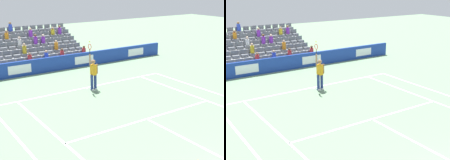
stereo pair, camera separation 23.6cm
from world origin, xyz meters
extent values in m
cube|color=white|center=(0.00, -11.89, 0.00)|extent=(10.97, 0.10, 0.01)
cube|color=white|center=(0.00, -6.40, 0.00)|extent=(8.23, 0.10, 0.01)
cube|color=white|center=(0.00, -3.20, 0.00)|extent=(0.10, 6.40, 0.01)
cube|color=white|center=(4.12, -5.95, 0.00)|extent=(0.10, 11.89, 0.01)
cube|color=white|center=(-4.12, -5.95, 0.00)|extent=(0.10, 11.89, 0.01)
cube|color=white|center=(5.49, -5.95, 0.00)|extent=(0.10, 11.89, 0.01)
cube|color=white|center=(0.00, -11.79, 0.00)|extent=(0.10, 0.20, 0.01)
cube|color=#193899|center=(0.00, -16.39, 0.51)|extent=(19.27, 0.20, 1.02)
cube|color=white|center=(-7.23, -16.28, 0.51)|extent=(1.54, 0.01, 0.57)
cube|color=white|center=(-2.41, -16.28, 0.51)|extent=(1.54, 0.01, 0.57)
cube|color=white|center=(2.41, -16.28, 0.51)|extent=(1.54, 0.01, 0.57)
cylinder|color=navy|center=(-0.30, -11.33, 0.45)|extent=(0.16, 0.16, 0.90)
cylinder|color=navy|center=(-0.07, -11.32, 0.45)|extent=(0.16, 0.16, 0.90)
cube|color=white|center=(-0.30, -11.33, 0.04)|extent=(0.14, 0.27, 0.08)
cube|color=white|center=(-0.07, -11.32, 0.04)|extent=(0.14, 0.27, 0.08)
cube|color=orange|center=(-0.19, -11.33, 1.20)|extent=(0.25, 0.38, 0.60)
sphere|color=#9E7251|center=(-0.19, -11.33, 1.66)|extent=(0.24, 0.24, 0.24)
cylinder|color=#9E7251|center=(0.03, -11.31, 1.81)|extent=(0.09, 0.09, 0.62)
cylinder|color=#9E7251|center=(-0.41, -11.29, 1.22)|extent=(0.09, 0.09, 0.56)
cylinder|color=black|center=(0.03, -11.31, 2.26)|extent=(0.04, 0.04, 0.28)
torus|color=red|center=(0.03, -11.31, 2.54)|extent=(0.05, 0.31, 0.31)
sphere|color=#D1E533|center=(0.03, -11.31, 2.82)|extent=(0.07, 0.07, 0.07)
cube|color=gray|center=(0.00, -17.47, 0.21)|extent=(6.82, 0.95, 0.42)
cube|color=slate|center=(-3.10, -17.47, 0.52)|extent=(0.48, 0.44, 0.20)
cube|color=slate|center=(-3.10, -17.67, 0.77)|extent=(0.48, 0.04, 0.30)
cube|color=slate|center=(-2.48, -17.47, 0.52)|extent=(0.48, 0.44, 0.20)
cube|color=slate|center=(-2.48, -17.67, 0.77)|extent=(0.48, 0.04, 0.30)
cube|color=slate|center=(-1.86, -17.47, 0.52)|extent=(0.48, 0.44, 0.20)
cube|color=slate|center=(-1.86, -17.67, 0.77)|extent=(0.48, 0.04, 0.30)
cube|color=slate|center=(-1.24, -17.47, 0.52)|extent=(0.48, 0.44, 0.20)
cube|color=slate|center=(-1.24, -17.67, 0.77)|extent=(0.48, 0.04, 0.30)
cube|color=slate|center=(-0.62, -17.47, 0.52)|extent=(0.48, 0.44, 0.20)
cube|color=slate|center=(-0.62, -17.67, 0.77)|extent=(0.48, 0.04, 0.30)
cube|color=slate|center=(0.00, -17.47, 0.52)|extent=(0.48, 0.44, 0.20)
cube|color=slate|center=(0.00, -17.67, 0.77)|extent=(0.48, 0.04, 0.30)
cube|color=slate|center=(0.62, -17.47, 0.52)|extent=(0.48, 0.44, 0.20)
cube|color=slate|center=(0.62, -17.67, 0.77)|extent=(0.48, 0.04, 0.30)
cube|color=slate|center=(1.24, -17.47, 0.52)|extent=(0.48, 0.44, 0.20)
cube|color=slate|center=(1.24, -17.67, 0.77)|extent=(0.48, 0.04, 0.30)
cube|color=slate|center=(1.86, -17.47, 0.52)|extent=(0.48, 0.44, 0.20)
cube|color=slate|center=(1.86, -17.67, 0.77)|extent=(0.48, 0.04, 0.30)
cube|color=slate|center=(2.48, -17.47, 0.52)|extent=(0.48, 0.44, 0.20)
cube|color=slate|center=(2.48, -17.67, 0.77)|extent=(0.48, 0.04, 0.30)
cube|color=slate|center=(3.10, -17.47, 0.52)|extent=(0.48, 0.44, 0.20)
cube|color=slate|center=(3.10, -17.67, 0.77)|extent=(0.48, 0.04, 0.30)
cube|color=gray|center=(0.00, -18.42, 0.42)|extent=(6.82, 0.95, 0.84)
cube|color=slate|center=(-3.10, -18.42, 0.94)|extent=(0.48, 0.44, 0.20)
cube|color=slate|center=(-3.10, -18.62, 1.19)|extent=(0.48, 0.04, 0.30)
cube|color=slate|center=(-2.48, -18.42, 0.94)|extent=(0.48, 0.44, 0.20)
cube|color=slate|center=(-2.48, -18.62, 1.19)|extent=(0.48, 0.04, 0.30)
cube|color=slate|center=(-1.86, -18.42, 0.94)|extent=(0.48, 0.44, 0.20)
cube|color=slate|center=(-1.86, -18.62, 1.19)|extent=(0.48, 0.04, 0.30)
cube|color=slate|center=(-1.24, -18.42, 0.94)|extent=(0.48, 0.44, 0.20)
cube|color=slate|center=(-1.24, -18.62, 1.19)|extent=(0.48, 0.04, 0.30)
cube|color=slate|center=(-0.62, -18.42, 0.94)|extent=(0.48, 0.44, 0.20)
cube|color=slate|center=(-0.62, -18.62, 1.19)|extent=(0.48, 0.04, 0.30)
cube|color=slate|center=(0.00, -18.42, 0.94)|extent=(0.48, 0.44, 0.20)
cube|color=slate|center=(0.00, -18.62, 1.19)|extent=(0.48, 0.04, 0.30)
cube|color=slate|center=(0.62, -18.42, 0.94)|extent=(0.48, 0.44, 0.20)
cube|color=slate|center=(0.62, -18.62, 1.19)|extent=(0.48, 0.04, 0.30)
cube|color=slate|center=(1.24, -18.42, 0.94)|extent=(0.48, 0.44, 0.20)
cube|color=slate|center=(1.24, -18.62, 1.19)|extent=(0.48, 0.04, 0.30)
cube|color=slate|center=(1.86, -18.42, 0.94)|extent=(0.48, 0.44, 0.20)
cube|color=slate|center=(1.86, -18.62, 1.19)|extent=(0.48, 0.04, 0.30)
cube|color=slate|center=(2.48, -18.42, 0.94)|extent=(0.48, 0.44, 0.20)
cube|color=slate|center=(2.48, -18.62, 1.19)|extent=(0.48, 0.04, 0.30)
cube|color=slate|center=(3.10, -18.42, 0.94)|extent=(0.48, 0.44, 0.20)
cube|color=slate|center=(3.10, -18.62, 1.19)|extent=(0.48, 0.04, 0.30)
cube|color=gray|center=(0.00, -19.37, 0.63)|extent=(6.82, 0.95, 1.26)
cube|color=slate|center=(-3.10, -19.37, 1.36)|extent=(0.48, 0.44, 0.20)
cube|color=slate|center=(-3.10, -19.57, 1.61)|extent=(0.48, 0.04, 0.30)
cube|color=slate|center=(-2.48, -19.37, 1.36)|extent=(0.48, 0.44, 0.20)
cube|color=slate|center=(-2.48, -19.57, 1.61)|extent=(0.48, 0.04, 0.30)
cube|color=slate|center=(-1.86, -19.37, 1.36)|extent=(0.48, 0.44, 0.20)
cube|color=slate|center=(-1.86, -19.57, 1.61)|extent=(0.48, 0.04, 0.30)
cube|color=slate|center=(-1.24, -19.37, 1.36)|extent=(0.48, 0.44, 0.20)
cube|color=slate|center=(-1.24, -19.57, 1.61)|extent=(0.48, 0.04, 0.30)
cube|color=slate|center=(-0.62, -19.37, 1.36)|extent=(0.48, 0.44, 0.20)
cube|color=slate|center=(-0.62, -19.57, 1.61)|extent=(0.48, 0.04, 0.30)
cube|color=slate|center=(0.00, -19.37, 1.36)|extent=(0.48, 0.44, 0.20)
cube|color=slate|center=(0.00, -19.57, 1.61)|extent=(0.48, 0.04, 0.30)
cube|color=slate|center=(0.62, -19.37, 1.36)|extent=(0.48, 0.44, 0.20)
cube|color=slate|center=(0.62, -19.57, 1.61)|extent=(0.48, 0.04, 0.30)
cube|color=slate|center=(1.24, -19.37, 1.36)|extent=(0.48, 0.44, 0.20)
cube|color=slate|center=(1.24, -19.57, 1.61)|extent=(0.48, 0.04, 0.30)
cube|color=slate|center=(1.86, -19.37, 1.36)|extent=(0.48, 0.44, 0.20)
cube|color=slate|center=(1.86, -19.57, 1.61)|extent=(0.48, 0.04, 0.30)
cube|color=slate|center=(2.48, -19.37, 1.36)|extent=(0.48, 0.44, 0.20)
cube|color=slate|center=(2.48, -19.57, 1.61)|extent=(0.48, 0.04, 0.30)
cube|color=gray|center=(0.00, -20.32, 0.84)|extent=(6.82, 0.95, 1.68)
cube|color=slate|center=(-3.10, -20.32, 1.78)|extent=(0.48, 0.44, 0.20)
cube|color=slate|center=(-3.10, -20.52, 2.03)|extent=(0.48, 0.04, 0.30)
cube|color=slate|center=(-2.48, -20.32, 1.78)|extent=(0.48, 0.44, 0.20)
cube|color=slate|center=(-2.48, -20.52, 2.03)|extent=(0.48, 0.04, 0.30)
cube|color=slate|center=(-1.86, -20.32, 1.78)|extent=(0.48, 0.44, 0.20)
cube|color=slate|center=(-1.86, -20.52, 2.03)|extent=(0.48, 0.04, 0.30)
cube|color=slate|center=(-1.24, -20.32, 1.78)|extent=(0.48, 0.44, 0.20)
cube|color=slate|center=(-1.24, -20.52, 2.03)|extent=(0.48, 0.04, 0.30)
cube|color=slate|center=(-0.62, -20.32, 1.78)|extent=(0.48, 0.44, 0.20)
cube|color=slate|center=(-0.62, -20.52, 2.03)|extent=(0.48, 0.04, 0.30)
cube|color=slate|center=(0.00, -20.32, 1.78)|extent=(0.48, 0.44, 0.20)
cube|color=slate|center=(0.00, -20.52, 2.03)|extent=(0.48, 0.04, 0.30)
cube|color=slate|center=(0.62, -20.32, 1.78)|extent=(0.48, 0.44, 0.20)
cube|color=slate|center=(0.62, -20.52, 2.03)|extent=(0.48, 0.04, 0.30)
cube|color=slate|center=(1.24, -20.32, 1.78)|extent=(0.48, 0.44, 0.20)
cube|color=slate|center=(1.24, -20.52, 2.03)|extent=(0.48, 0.04, 0.30)
cube|color=slate|center=(1.86, -20.32, 1.78)|extent=(0.48, 0.44, 0.20)
cube|color=slate|center=(1.86, -20.52, 2.03)|extent=(0.48, 0.04, 0.30)
cube|color=slate|center=(2.48, -20.32, 1.78)|extent=(0.48, 0.44, 0.20)
cube|color=slate|center=(2.48, -20.52, 2.03)|extent=(0.48, 0.04, 0.30)
cube|color=gray|center=(0.00, -21.27, 1.05)|extent=(6.82, 0.95, 2.10)
cube|color=slate|center=(-3.10, -21.27, 2.20)|extent=(0.48, 0.44, 0.20)
cube|color=slate|center=(-3.10, -21.47, 2.45)|extent=(0.48, 0.04, 0.30)
cube|color=slate|center=(-2.48, -21.27, 2.20)|extent=(0.48, 0.44, 0.20)
cube|color=slate|center=(-2.48, -21.47, 2.45)|extent=(0.48, 0.04, 0.30)
cube|color=slate|center=(-1.86, -21.27, 2.20)|extent=(0.48, 0.44, 0.20)
cube|color=slate|center=(-1.86, -21.47, 2.45)|extent=(0.48, 0.04, 0.30)
cube|color=slate|center=(-1.24, -21.27, 2.20)|extent=(0.48, 0.44, 0.20)
cube|color=slate|center=(-1.24, -21.47, 2.45)|extent=(0.48, 0.04, 0.30)
cube|color=slate|center=(-0.62, -21.27, 2.20)|extent=(0.48, 0.44, 0.20)
cube|color=slate|center=(-0.62, -21.47, 2.45)|extent=(0.48, 0.04, 0.30)
cube|color=slate|center=(0.00, -21.27, 2.20)|extent=(0.48, 0.44, 0.20)
cube|color=slate|center=(0.00, -21.47, 2.45)|extent=(0.48, 0.04, 0.30)
cube|color=slate|center=(0.62, -21.27, 2.20)|extent=(0.48, 0.44, 0.20)
cube|color=slate|center=(0.62, -21.47, 2.45)|extent=(0.48, 0.04, 0.30)
cube|color=slate|center=(1.24, -21.27, 2.20)|extent=(0.48, 0.44, 0.20)
cube|color=slate|center=(1.24, -21.47, 2.45)|extent=(0.48, 0.04, 0.30)
cube|color=slate|center=(1.86, -21.27, 2.20)|extent=(0.48, 0.44, 0.20)
cube|color=slate|center=(1.86, -21.47, 2.45)|extent=(0.48, 0.04, 0.30)
cylinder|color=purple|center=(0.00, -19.42, 1.73)|extent=(0.28, 0.28, 0.54)
sphere|color=brown|center=(0.00, -19.42, 2.10)|extent=(0.20, 0.20, 0.20)
cylinder|color=orange|center=(1.86, -20.37, 2.10)|extent=(0.28, 0.28, 0.44)
sphere|color=#9E7251|center=(1.86, -20.37, 2.42)|extent=(0.20, 0.20, 0.20)
cylinder|color=blue|center=(1.24, -21.32, 2.56)|extent=(0.28, 0.28, 0.52)
sphere|color=#9E7251|center=(1.24, -21.32, 2.92)|extent=(0.20, 0.20, 0.20)
cylinder|color=purple|center=(-0.62, -19.42, 1.70)|extent=(0.28, 0.28, 0.47)
sphere|color=beige|center=(-0.62, -19.42, 2.03)|extent=(0.20, 0.20, 0.20)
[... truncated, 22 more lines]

